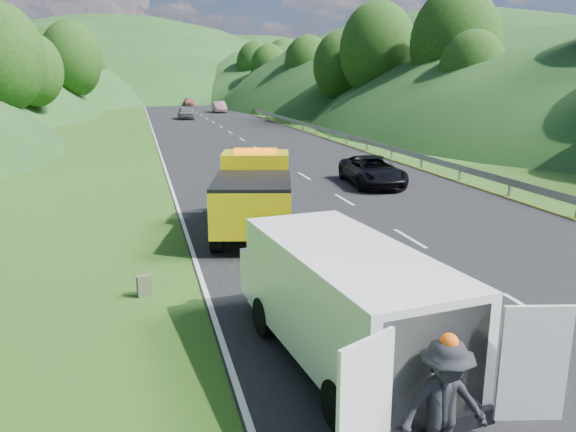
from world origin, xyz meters
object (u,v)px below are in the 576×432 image
object	(u,v)px
tow_truck	(254,194)
suitcase	(144,286)
passing_suv	(372,185)
white_van	(342,298)
child	(263,310)
woman	(259,311)

from	to	relation	value
tow_truck	suitcase	size ratio (longest dim) A/B	12.65
tow_truck	passing_suv	xyz separation A→B (m)	(7.10, 6.71, -1.31)
white_van	suitcase	distance (m)	5.53
suitcase	child	bearing A→B (deg)	-30.43
tow_truck	passing_suv	world-z (taller)	tow_truck
child	passing_suv	xyz separation A→B (m)	(8.24, 13.06, 0.00)
woman	child	bearing A→B (deg)	-60.16
child	suitcase	bearing A→B (deg)	158.38
tow_truck	child	bearing A→B (deg)	-85.94
white_van	child	distance (m)	3.14
passing_suv	child	bearing A→B (deg)	-117.15
tow_truck	child	xyz separation A→B (m)	(-1.13, -6.36, -1.31)
suitcase	passing_suv	world-z (taller)	passing_suv
suitcase	passing_suv	size ratio (longest dim) A/B	0.11
child	suitcase	xyz separation A→B (m)	(-2.54, 1.49, 0.26)
tow_truck	woman	world-z (taller)	tow_truck
white_van	passing_suv	world-z (taller)	white_van
woman	passing_suv	xyz separation A→B (m)	(8.33, 13.10, 0.00)
white_van	passing_suv	xyz separation A→B (m)	(7.37, 15.80, -1.27)
tow_truck	woman	size ratio (longest dim) A/B	3.57
child	passing_suv	distance (m)	15.44
tow_truck	passing_suv	bearing A→B (deg)	57.53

